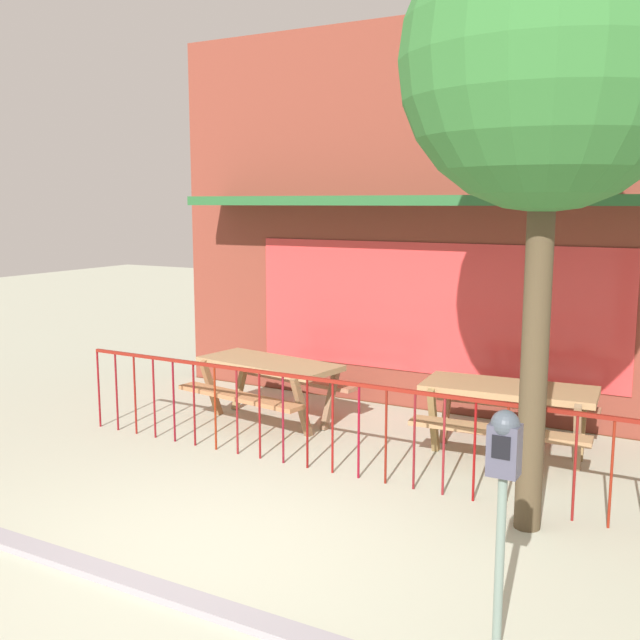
# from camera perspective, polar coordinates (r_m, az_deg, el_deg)

# --- Properties ---
(ground) EXTENTS (40.00, 40.00, 0.00)m
(ground) POSITION_cam_1_polar(r_m,az_deg,el_deg) (6.16, -7.81, -17.07)
(ground) COLOR #ABAD97
(pub_storefront) EXTENTS (7.66, 1.32, 5.01)m
(pub_storefront) POSITION_cam_1_polar(r_m,az_deg,el_deg) (9.75, 9.02, 7.71)
(pub_storefront) COLOR #4F2B14
(pub_storefront) RESTS_ON ground
(patio_fence_front) EXTENTS (6.45, 0.04, 0.97)m
(patio_fence_front) POSITION_cam_1_polar(r_m,az_deg,el_deg) (7.42, 0.98, -6.90)
(patio_fence_front) COLOR maroon
(patio_fence_front) RESTS_ON ground
(picnic_table_left) EXTENTS (1.98, 1.61, 0.79)m
(picnic_table_left) POSITION_cam_1_polar(r_m,az_deg,el_deg) (9.17, -3.94, -4.17)
(picnic_table_left) COLOR #9C7C53
(picnic_table_left) RESTS_ON ground
(picnic_table_right) EXTENTS (1.91, 1.51, 0.79)m
(picnic_table_right) POSITION_cam_1_polar(r_m,az_deg,el_deg) (8.18, 14.32, -6.05)
(picnic_table_right) COLOR #9D764E
(picnic_table_right) RESTS_ON ground
(parking_meter_near) EXTENTS (0.18, 0.17, 1.51)m
(parking_meter_near) POSITION_cam_1_polar(r_m,az_deg,el_deg) (4.55, 13.97, -10.95)
(parking_meter_near) COLOR slate
(parking_meter_near) RESTS_ON ground
(street_tree) EXTENTS (2.30, 2.30, 4.92)m
(street_tree) POSITION_cam_1_polar(r_m,az_deg,el_deg) (6.21, 17.20, 18.32)
(street_tree) COLOR #483A26
(street_tree) RESTS_ON ground
(curb_edge) EXTENTS (10.72, 0.20, 0.11)m
(curb_edge) POSITION_cam_1_polar(r_m,az_deg,el_deg) (5.64, -12.73, -19.81)
(curb_edge) COLOR gray
(curb_edge) RESTS_ON ground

